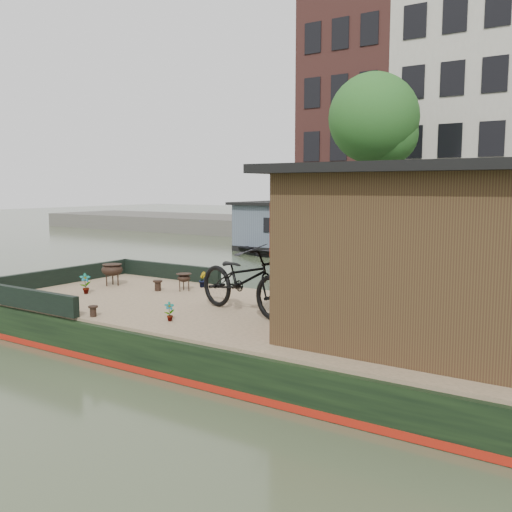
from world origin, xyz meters
The scene contains 17 objects.
ground centered at (0.00, 0.00, 0.00)m, with size 120.00×120.00×0.00m, color #2F3D27.
houseboat_hull centered at (-1.33, 0.00, 0.27)m, with size 14.01×4.02×0.60m.
houseboat_deck centered at (0.00, 0.00, 0.62)m, with size 11.80×3.80×0.05m, color #A18563.
bow_bulwark centered at (-5.07, 0.00, 0.82)m, with size 3.00×4.00×0.35m.
cabin centered at (2.19, 0.00, 1.88)m, with size 4.00×3.50×2.42m.
bicycle centered at (-0.95, -0.10, 1.22)m, with size 0.76×2.18×1.15m, color black.
potted_plant_a centered at (-4.57, -0.43, 0.85)m, with size 0.22×0.15×0.41m, color brown.
potted_plant_b centered at (-3.11, 1.46, 0.81)m, with size 0.18×0.14×0.33m, color brown.
potted_plant_d centered at (0.20, 0.95, 0.89)m, with size 0.26×0.26×0.47m, color #A05A2B.
potted_plant_e centered at (-1.59, -1.24, 0.81)m, with size 0.16×0.11×0.31m, color #A36030.
brazier_front centered at (-4.85, 0.53, 0.89)m, with size 0.44×0.44×0.47m, color black, non-canonical shape.
brazier_rear centered at (-3.15, 0.91, 0.83)m, with size 0.33×0.33×0.36m, color black, non-canonical shape.
bollard_port centered at (-3.59, 0.61, 0.76)m, with size 0.19×0.19×0.22m, color black.
bollard_stbd centered at (-2.86, -1.70, 0.74)m, with size 0.16×0.16×0.18m, color black.
dinghy centered at (-7.59, 11.50, 0.34)m, with size 2.34×3.27×0.68m, color black.
far_houseboat centered at (0.00, 14.00, 0.97)m, with size 20.40×4.40×2.11m.
tree_left centered at (-6.36, 19.07, 5.89)m, with size 4.40×4.40×7.40m.
Camera 1 is at (4.47, -7.87, 2.78)m, focal length 40.00 mm.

